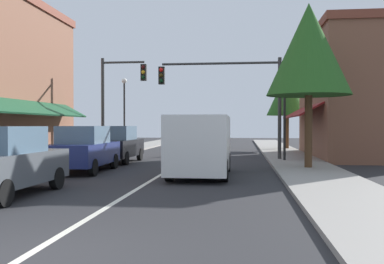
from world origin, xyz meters
name	(u,v)px	position (x,y,z in m)	size (l,w,h in m)	color
ground_plane	(188,159)	(0.00, 18.00, 0.00)	(80.00, 80.00, 0.00)	#28282B
sidewalk_left	(89,157)	(-5.50, 18.00, 0.06)	(2.60, 56.00, 0.12)	gray
sidewalk_right	(291,158)	(5.50, 18.00, 0.06)	(2.60, 56.00, 0.12)	gray
lane_center_stripe	(188,159)	(0.00, 18.00, 0.00)	(0.14, 52.00, 0.01)	silver
storefront_right_block	(356,95)	(9.28, 20.00, 3.50)	(6.29, 10.20, 6.99)	brown
parked_car_nearest_left	(3,162)	(-3.03, 4.99, 0.88)	(1.81, 4.11, 1.77)	#4C5156
parked_car_second_left	(84,149)	(-3.11, 10.85, 0.88)	(1.84, 4.13, 1.77)	navy
parked_car_third_left	(117,144)	(-3.09, 15.19, 0.88)	(1.80, 4.11, 1.77)	black
van_in_lane	(201,144)	(1.48, 10.09, 1.15)	(2.03, 5.19, 2.12)	silver
traffic_signal_mast_arm	(234,89)	(2.50, 16.88, 3.65)	(6.23, 0.50, 5.21)	#333333
traffic_signal_left_corner	(117,93)	(-3.97, 18.18, 3.62)	(2.61, 0.50, 5.54)	#333333
street_lamp_right_mid	(285,94)	(4.96, 16.09, 3.31)	(0.36, 0.36, 4.94)	black
street_lamp_left_far	(124,103)	(-5.16, 23.99, 3.38)	(0.36, 0.36, 5.06)	black
tree_right_near	(309,50)	(5.57, 12.52, 4.81)	(3.35, 3.35, 6.68)	#4C331E
tree_right_far	(287,93)	(6.19, 27.23, 4.14)	(2.96, 2.96, 5.80)	#4C331E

